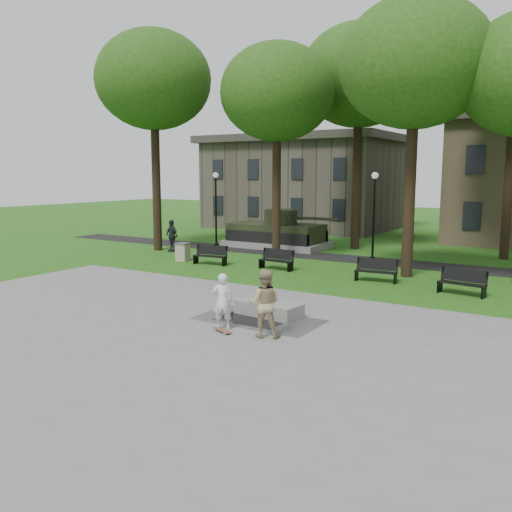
{
  "coord_description": "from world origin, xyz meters",
  "views": [
    {
      "loc": [
        10.58,
        -15.69,
        4.66
      ],
      "look_at": [
        -0.74,
        2.37,
        1.4
      ],
      "focal_mm": 38.0,
      "sensor_mm": 36.0,
      "label": 1
    }
  ],
  "objects_px": {
    "park_bench_0": "(211,255)",
    "skateboarder": "(223,301)",
    "friend_watching": "(264,303)",
    "concrete_block": "(269,309)",
    "trash_bin": "(183,252)"
  },
  "relations": [
    {
      "from": "skateboarder",
      "to": "friend_watching",
      "type": "xyz_separation_m",
      "value": [
        1.45,
        0.01,
        0.13
      ]
    },
    {
      "from": "concrete_block",
      "to": "trash_bin",
      "type": "relative_size",
      "value": 2.29
    },
    {
      "from": "park_bench_0",
      "to": "trash_bin",
      "type": "relative_size",
      "value": 1.92
    },
    {
      "from": "friend_watching",
      "to": "trash_bin",
      "type": "height_order",
      "value": "friend_watching"
    },
    {
      "from": "friend_watching",
      "to": "trash_bin",
      "type": "xyz_separation_m",
      "value": [
        -10.88,
        9.48,
        -0.52
      ]
    },
    {
      "from": "concrete_block",
      "to": "skateboarder",
      "type": "relative_size",
      "value": 1.29
    },
    {
      "from": "skateboarder",
      "to": "friend_watching",
      "type": "relative_size",
      "value": 0.87
    },
    {
      "from": "skateboarder",
      "to": "park_bench_0",
      "type": "height_order",
      "value": "skateboarder"
    },
    {
      "from": "park_bench_0",
      "to": "concrete_block",
      "type": "bearing_deg",
      "value": -49.4
    },
    {
      "from": "skateboarder",
      "to": "trash_bin",
      "type": "distance_m",
      "value": 13.38
    },
    {
      "from": "park_bench_0",
      "to": "skateboarder",
      "type": "bearing_deg",
      "value": -58.04
    },
    {
      "from": "skateboarder",
      "to": "park_bench_0",
      "type": "bearing_deg",
      "value": -80.79
    },
    {
      "from": "trash_bin",
      "to": "friend_watching",
      "type": "bearing_deg",
      "value": -41.05
    },
    {
      "from": "friend_watching",
      "to": "park_bench_0",
      "type": "xyz_separation_m",
      "value": [
        -8.83,
        9.27,
        -0.48
      ]
    },
    {
      "from": "park_bench_0",
      "to": "friend_watching",
      "type": "bearing_deg",
      "value": -52.91
    }
  ]
}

